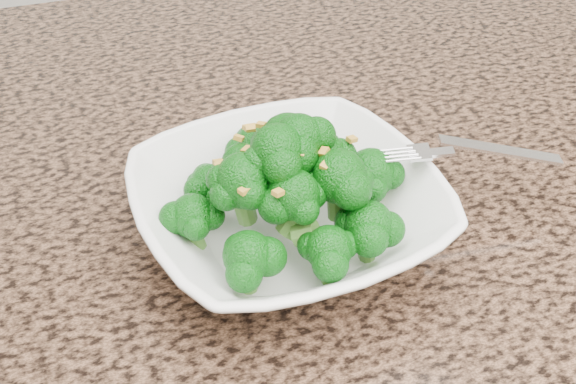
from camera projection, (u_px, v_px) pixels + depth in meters
name	position (u px, v px, depth m)	size (l,w,h in m)	color
granite_counter	(303.00, 215.00, 0.65)	(1.64, 1.04, 0.03)	brown
bowl	(288.00, 211.00, 0.59)	(0.24, 0.24, 0.06)	white
broccoli_pile	(288.00, 143.00, 0.54)	(0.21, 0.21, 0.08)	#0A5B0C
garlic_topping	(288.00, 96.00, 0.52)	(0.13, 0.13, 0.01)	gold
fork	(445.00, 152.00, 0.59)	(0.18, 0.03, 0.01)	silver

